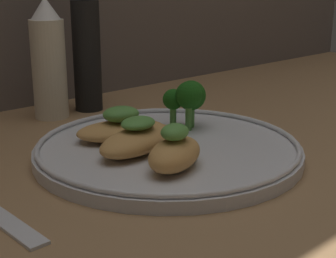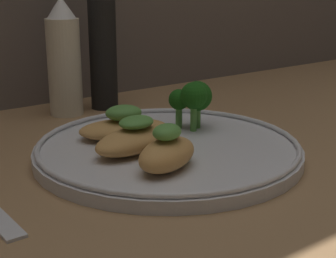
% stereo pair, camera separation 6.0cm
% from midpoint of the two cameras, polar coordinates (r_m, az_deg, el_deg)
% --- Properties ---
extents(ground_plane, '(1.80, 1.80, 0.01)m').
position_cam_midpoint_polar(ground_plane, '(0.61, -2.81, -3.56)').
color(ground_plane, '#936D47').
extents(plate, '(0.31, 0.31, 0.02)m').
position_cam_midpoint_polar(plate, '(0.60, -2.83, -2.23)').
color(plate, silver).
rests_on(plate, ground_plane).
extents(grilled_meat_front, '(0.09, 0.08, 0.05)m').
position_cam_midpoint_polar(grilled_meat_front, '(0.53, -2.51, -2.58)').
color(grilled_meat_front, tan).
rests_on(grilled_meat_front, plate).
extents(grilled_meat_middle, '(0.13, 0.08, 0.04)m').
position_cam_midpoint_polar(grilled_meat_middle, '(0.58, -6.26, -1.11)').
color(grilled_meat_middle, tan).
rests_on(grilled_meat_middle, plate).
extents(grilled_meat_back, '(0.12, 0.10, 0.04)m').
position_cam_midpoint_polar(grilled_meat_back, '(0.63, -7.93, 0.09)').
color(grilled_meat_back, tan).
rests_on(grilled_meat_back, plate).
extents(broccoli_bunch, '(0.05, 0.05, 0.06)m').
position_cam_midpoint_polar(broccoli_bunch, '(0.66, -0.46, 3.52)').
color(broccoli_bunch, '#569942').
rests_on(broccoli_bunch, plate).
extents(sauce_bottle, '(0.05, 0.05, 0.18)m').
position_cam_midpoint_polar(sauce_bottle, '(0.78, -15.26, 7.23)').
color(sauce_bottle, beige).
rests_on(sauce_bottle, ground_plane).
extents(pepper_grinder, '(0.04, 0.04, 0.20)m').
position_cam_midpoint_polar(pepper_grinder, '(0.81, -11.11, 8.33)').
color(pepper_grinder, black).
rests_on(pepper_grinder, ground_plane).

